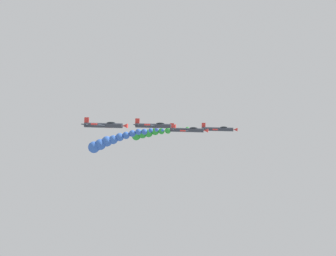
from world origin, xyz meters
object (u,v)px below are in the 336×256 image
Objects in this scene: airplane_left_inner at (188,130)px; airplane_left_outer at (104,125)px; airplane_right_inner at (154,126)px; airplane_lead at (218,129)px.

airplane_left_outer reaches higher than airplane_left_inner.
airplane_left_inner is at bearing 139.40° from airplane_left_outer.
airplane_right_inner reaches higher than airplane_left_inner.
airplane_left_outer reaches higher than airplane_right_inner.
airplane_right_inner is (9.01, -7.20, 1.99)m from airplane_left_inner.
airplane_lead is 37.80m from airplane_left_outer.
airplane_left_outer is at bearing -42.25° from airplane_right_inner.
airplane_lead is at bearing 141.67° from airplane_right_inner.
airplane_left_inner reaches higher than airplane_lead.
airplane_left_inner is (9.73, -7.62, 0.75)m from airplane_lead.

